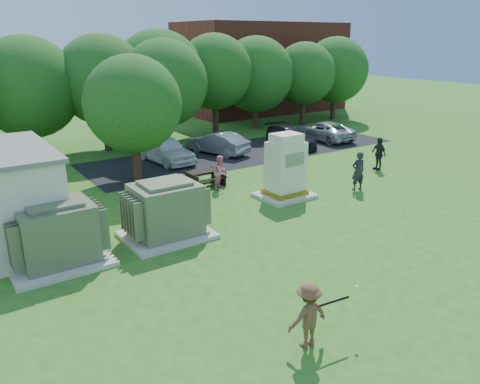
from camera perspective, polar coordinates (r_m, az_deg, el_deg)
ground at (r=15.02m, az=8.71°, el=-8.74°), size 120.00×120.00×0.00m
brick_building at (r=45.77m, az=2.55°, el=14.93°), size 15.00×8.00×8.00m
parking_strip at (r=29.10m, az=0.89°, el=4.94°), size 20.00×6.00×0.01m
transformer_left at (r=15.56m, az=-21.41°, el=-4.94°), size 3.00×2.40×2.07m
transformer_right at (r=16.62m, az=-9.00°, el=-2.35°), size 3.00×2.40×2.07m
generator_cabinet at (r=20.55m, az=5.57°, el=2.69°), size 2.35×1.92×2.86m
picnic_table at (r=22.38m, az=-4.25°, el=1.92°), size 1.71×1.28×0.73m
batter at (r=11.08m, az=8.30°, el=-14.66°), size 1.06×0.65×1.59m
person_by_generator at (r=22.20m, az=14.20°, el=2.48°), size 0.74×0.57×1.82m
person_at_picnic at (r=21.77m, az=-2.38°, el=2.43°), size 0.99×0.94×1.60m
person_walking_right at (r=25.99m, az=16.54°, el=4.50°), size 0.60×1.09×1.76m
car_white at (r=26.87m, az=-9.10°, el=5.18°), size 2.16×4.50×1.48m
car_silver_a at (r=28.49m, az=-2.74°, el=5.99°), size 2.60×4.27×1.33m
car_dark at (r=30.56m, az=6.17°, el=6.72°), size 2.53×4.67×1.29m
car_silver_b at (r=32.88m, az=10.17°, el=7.36°), size 2.14×4.59×1.27m
batting_equipment at (r=11.20m, az=11.39°, el=-12.79°), size 1.39×0.19×0.23m
tree_row at (r=30.35m, az=-13.10°, el=12.99°), size 41.30×13.30×7.30m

